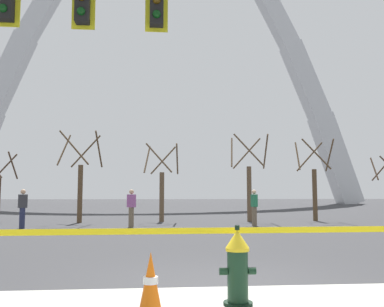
{
  "coord_description": "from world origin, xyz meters",
  "views": [
    {
      "loc": [
        -1.04,
        -6.45,
        1.38
      ],
      "look_at": [
        0.01,
        5.0,
        2.5
      ],
      "focal_mm": 39.39,
      "sensor_mm": 36.0,
      "label": 1
    }
  ],
  "objects_px": {
    "monument_arch": "(162,62)",
    "pedestrian_walking_left": "(131,208)",
    "traffic_cone_by_hydrant": "(150,285)",
    "pedestrian_walking_right": "(254,207)",
    "pedestrian_standing_center": "(23,208)",
    "fire_hydrant": "(237,267)"
  },
  "relations": [
    {
      "from": "monument_arch",
      "to": "pedestrian_walking_left",
      "type": "distance_m",
      "value": 46.69
    },
    {
      "from": "traffic_cone_by_hydrant",
      "to": "monument_arch",
      "type": "height_order",
      "value": "monument_arch"
    },
    {
      "from": "pedestrian_walking_left",
      "to": "pedestrian_walking_right",
      "type": "distance_m",
      "value": 5.38
    },
    {
      "from": "traffic_cone_by_hydrant",
      "to": "monument_arch",
      "type": "bearing_deg",
      "value": 88.9
    },
    {
      "from": "traffic_cone_by_hydrant",
      "to": "pedestrian_walking_right",
      "type": "relative_size",
      "value": 0.46
    },
    {
      "from": "pedestrian_standing_center",
      "to": "pedestrian_walking_right",
      "type": "height_order",
      "value": "same"
    },
    {
      "from": "monument_arch",
      "to": "pedestrian_walking_right",
      "type": "bearing_deg",
      "value": -85.36
    },
    {
      "from": "fire_hydrant",
      "to": "pedestrian_standing_center",
      "type": "relative_size",
      "value": 0.62
    },
    {
      "from": "pedestrian_standing_center",
      "to": "fire_hydrant",
      "type": "bearing_deg",
      "value": -62.94
    },
    {
      "from": "fire_hydrant",
      "to": "pedestrian_walking_left",
      "type": "bearing_deg",
      "value": 98.88
    },
    {
      "from": "traffic_cone_by_hydrant",
      "to": "pedestrian_standing_center",
      "type": "distance_m",
      "value": 13.92
    },
    {
      "from": "traffic_cone_by_hydrant",
      "to": "pedestrian_walking_left",
      "type": "distance_m",
      "value": 13.2
    },
    {
      "from": "fire_hydrant",
      "to": "pedestrian_walking_right",
      "type": "bearing_deg",
      "value": 75.5
    },
    {
      "from": "pedestrian_walking_right",
      "to": "pedestrian_walking_left",
      "type": "bearing_deg",
      "value": -176.47
    },
    {
      "from": "pedestrian_standing_center",
      "to": "pedestrian_walking_right",
      "type": "xyz_separation_m",
      "value": [
        9.73,
        0.62,
        0.0
      ]
    },
    {
      "from": "fire_hydrant",
      "to": "pedestrian_walking_left",
      "type": "relative_size",
      "value": 0.62
    },
    {
      "from": "monument_arch",
      "to": "pedestrian_standing_center",
      "type": "height_order",
      "value": "monument_arch"
    },
    {
      "from": "pedestrian_walking_left",
      "to": "pedestrian_walking_right",
      "type": "relative_size",
      "value": 1.0
    },
    {
      "from": "monument_arch",
      "to": "pedestrian_standing_center",
      "type": "xyz_separation_m",
      "value": [
        -6.33,
        -42.5,
        -19.86
      ]
    },
    {
      "from": "pedestrian_walking_right",
      "to": "monument_arch",
      "type": "bearing_deg",
      "value": 94.64
    },
    {
      "from": "monument_arch",
      "to": "pedestrian_standing_center",
      "type": "relative_size",
      "value": 37.12
    },
    {
      "from": "traffic_cone_by_hydrant",
      "to": "monument_arch",
      "type": "relative_size",
      "value": 0.01
    }
  ]
}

